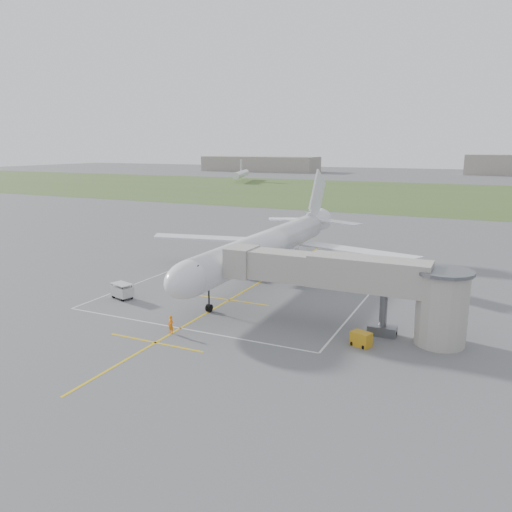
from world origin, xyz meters
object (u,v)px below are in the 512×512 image
at_px(baggage_cart, 122,291).
at_px(ramp_worker_wing, 249,265).
at_px(gpu_unit, 361,339).
at_px(ramp_worker_nose, 171,325).
at_px(airliner, 267,246).
at_px(jet_bridge, 360,283).

relative_size(baggage_cart, ramp_worker_wing, 1.49).
bearing_deg(gpu_unit, ramp_worker_nose, -144.15).
bearing_deg(ramp_worker_nose, gpu_unit, 27.38).
bearing_deg(baggage_cart, gpu_unit, 12.47).
height_order(airliner, jet_bridge, airliner).
height_order(baggage_cart, ramp_worker_wing, ramp_worker_wing).
bearing_deg(ramp_worker_nose, baggage_cart, 161.35).
height_order(airliner, ramp_worker_wing, airliner).
height_order(ramp_worker_nose, ramp_worker_wing, ramp_worker_wing).
bearing_deg(gpu_unit, airliner, 154.16).
height_order(gpu_unit, ramp_worker_nose, ramp_worker_nose).
distance_m(jet_bridge, ramp_worker_wing, 25.55).
xyz_separation_m(baggage_cart, ramp_worker_wing, (7.72, 17.43, 0.06)).
height_order(jet_bridge, gpu_unit, jet_bridge).
relative_size(ramp_worker_nose, ramp_worker_wing, 0.88).
bearing_deg(jet_bridge, baggage_cart, -177.37).
distance_m(baggage_cart, ramp_worker_nose, 13.25).
bearing_deg(jet_bridge, airliner, 137.81).
bearing_deg(airliner, ramp_worker_nose, -90.04).
distance_m(gpu_unit, ramp_worker_nose, 17.46).
xyz_separation_m(airliner, gpu_unit, (16.82, -17.66, -3.76)).
height_order(gpu_unit, ramp_worker_wing, ramp_worker_wing).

